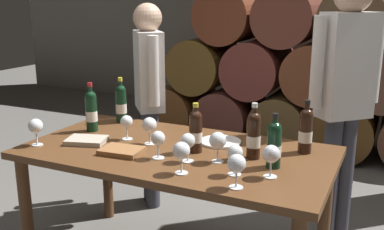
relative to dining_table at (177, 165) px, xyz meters
The scene contains 24 objects.
cellar_back_wall 4.26m from the dining_table, 90.00° to the left, with size 10.00×0.24×2.80m, color gray.
barrel_stack 2.60m from the dining_table, 90.00° to the left, with size 3.12×0.90×1.69m.
dining_table is the anchor object (origin of this frame).
wine_bottle_0 0.69m from the dining_table, behind, with size 0.07×0.07×0.31m.
wine_bottle_1 0.48m from the dining_table, ahead, with size 0.07×0.07×0.30m.
wine_bottle_2 0.72m from the dining_table, 149.87° to the left, with size 0.07×0.07×0.31m.
wine_bottle_3 0.73m from the dining_table, 20.82° to the left, with size 0.07×0.07×0.29m.
wine_bottle_4 0.24m from the dining_table, ahead, with size 0.07×0.07×0.27m.
wine_bottle_5 0.60m from the dining_table, ahead, with size 0.07×0.07×0.28m.
wine_glass_0 0.27m from the dining_table, behind, with size 0.09×0.09×0.16m.
wine_glass_1 0.64m from the dining_table, 16.25° to the right, with size 0.08×0.08×0.16m.
wine_glass_2 0.36m from the dining_table, 17.40° to the right, with size 0.09×0.09×0.16m.
wine_glass_3 0.26m from the dining_table, 97.55° to the right, with size 0.07×0.07×0.15m.
wine_glass_4 0.83m from the dining_table, 160.04° to the right, with size 0.08×0.08×0.16m.
wine_glass_5 0.51m from the dining_table, 27.00° to the right, with size 0.08×0.08×0.15m.
wine_glass_6 0.41m from the dining_table, 59.31° to the right, with size 0.08×0.08×0.16m.
wine_glass_7 0.40m from the dining_table, behind, with size 0.07×0.07×0.15m.
wine_glass_8 0.62m from the dining_table, 36.60° to the right, with size 0.08×0.08×0.16m.
wine_glass_9 0.28m from the dining_table, 46.77° to the right, with size 0.08×0.08×0.15m.
tasting_notebook 0.55m from the dining_table, 167.36° to the right, with size 0.22×0.16×0.03m, color #B2A893.
leather_ledger 0.32m from the dining_table, 142.53° to the right, with size 0.22×0.16×0.03m, color #936038.
serving_plate 0.29m from the dining_table, 49.64° to the left, with size 0.24×0.24×0.01m, color white.
sommelier_presenting 1.15m from the dining_table, 43.80° to the left, with size 0.38×0.37×1.72m.
taster_seated_left 0.97m from the dining_table, 129.55° to the left, with size 0.34×0.40×1.54m.
Camera 1 is at (1.08, -2.10, 1.58)m, focal length 41.88 mm.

